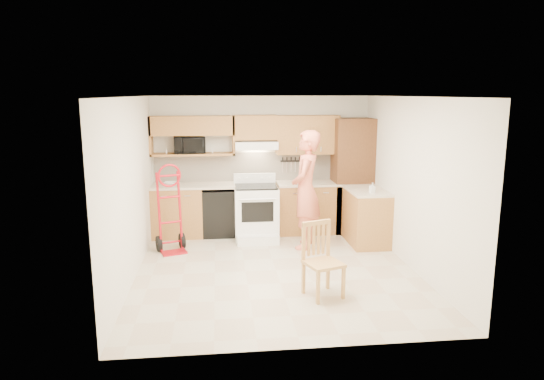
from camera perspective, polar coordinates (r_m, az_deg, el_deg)
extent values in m
cube|color=beige|center=(7.24, 0.45, -9.43)|extent=(4.00, 4.50, 0.02)
cube|color=white|center=(6.77, 0.48, 10.94)|extent=(4.00, 4.50, 0.02)
cube|color=silver|center=(9.11, -1.23, 3.08)|extent=(4.00, 0.02, 2.50)
cube|color=silver|center=(4.72, 3.74, -4.73)|extent=(4.00, 0.02, 2.50)
cube|color=silver|center=(6.95, -16.22, 0.05)|extent=(0.02, 4.50, 2.50)
cube|color=silver|center=(7.41, 16.10, 0.72)|extent=(0.02, 4.50, 2.50)
cube|color=beige|center=(9.10, -1.22, 2.74)|extent=(3.92, 0.03, 0.55)
cube|color=#AE743D|center=(8.96, -10.96, -2.49)|extent=(0.90, 0.60, 0.90)
cube|color=black|center=(8.93, -6.15, -2.55)|extent=(0.60, 0.60, 0.85)
cube|color=#AE743D|center=(9.07, 4.20, -2.13)|extent=(1.14, 0.60, 0.90)
cube|color=beige|center=(8.84, -9.14, 0.51)|extent=(1.50, 0.63, 0.04)
cube|color=beige|center=(8.98, 4.24, 0.79)|extent=(1.14, 0.63, 0.04)
cube|color=#AE743D|center=(8.53, 10.95, -3.19)|extent=(0.60, 1.00, 0.90)
cube|color=beige|center=(8.42, 11.07, -0.09)|extent=(0.63, 1.00, 0.04)
cube|color=brown|center=(9.14, 9.31, 1.68)|extent=(0.70, 0.60, 2.10)
cube|color=#AE743D|center=(8.84, -9.31, 7.43)|extent=(1.50, 0.33, 0.34)
cube|color=#AE743D|center=(8.89, -9.21, 4.15)|extent=(1.50, 0.33, 0.04)
cube|color=#AE743D|center=(8.86, -1.93, 7.32)|extent=(0.76, 0.33, 0.44)
cube|color=#AE743D|center=(8.99, 4.16, 6.46)|extent=(1.14, 0.33, 0.70)
cube|color=white|center=(8.82, -1.88, 5.29)|extent=(0.76, 0.46, 0.14)
imported|color=black|center=(8.87, -9.64, 5.24)|extent=(0.58, 0.43, 0.30)
imported|color=#E06B4E|center=(8.06, 3.97, 0.02)|extent=(0.68, 0.83, 1.96)
imported|color=white|center=(8.16, 11.65, 0.27)|extent=(0.09, 0.10, 0.17)
imported|color=white|center=(8.86, -11.78, 0.75)|extent=(0.25, 0.25, 0.06)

